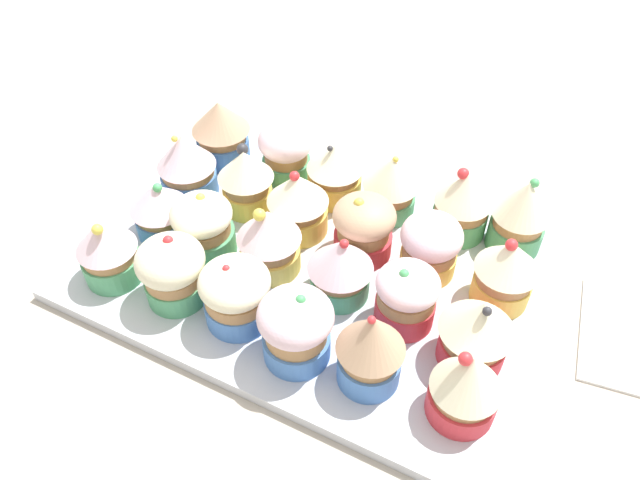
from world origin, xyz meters
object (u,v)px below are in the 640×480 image
Objects in this scene: cupcake_8 at (364,227)px; cupcake_18 at (466,385)px; cupcake_1 at (463,203)px; cupcake_4 at (286,150)px; cupcake_10 at (246,179)px; napkin at (639,340)px; cupcake_12 at (477,330)px; cupcake_23 at (107,250)px; cupcake_11 at (186,164)px; cupcake_16 at (203,226)px; cupcake_9 at (298,202)px; cupcake_13 at (406,296)px; cupcake_21 at (236,293)px; cupcake_6 at (506,271)px; cupcake_22 at (172,270)px; cupcake_17 at (159,208)px; cupcake_2 at (390,185)px; cupcake_3 at (335,171)px; cupcake_14 at (340,267)px; cupcake_7 at (430,245)px; cupcake_5 at (221,130)px; cupcake_0 at (521,215)px; baking_tray at (320,265)px; cupcake_20 at (296,327)px; cupcake_19 at (371,348)px.

cupcake_8 is 0.91× the size of cupcake_18.
cupcake_18 is (-6.60, 19.57, -0.09)cm from cupcake_1.
cupcake_10 is (1.04, 6.50, 0.37)cm from cupcake_4.
cupcake_10 is at bearing 2.21° from napkin.
cupcake_12 reaches higher than cupcake_23.
cupcake_11 is 9.48cm from cupcake_16.
cupcake_13 is at bearing 156.54° from cupcake_9.
cupcake_21 is (-7.27, 5.62, 0.00)cm from cupcake_16.
cupcake_6 reaches higher than cupcake_22.
cupcake_11 reaches higher than cupcake_17.
cupcake_13 is 0.97× the size of cupcake_16.
cupcake_21 is (6.52, 12.51, -0.06)cm from cupcake_8.
cupcake_22 is at bearing 56.47° from cupcake_2.
cupcake_3 is 20.41cm from cupcake_22.
cupcake_9 reaches higher than cupcake_8.
cupcake_14 reaches higher than cupcake_16.
cupcake_16 is at bearing 14.52° from cupcake_6.
cupcake_6 is at bearing -179.29° from cupcake_9.
cupcake_11 reaches higher than cupcake_21.
cupcake_6 is at bearing 132.23° from cupcake_1.
cupcake_17 is at bearing 15.70° from cupcake_7.
cupcake_10 reaches higher than cupcake_14.
cupcake_3 is 1.02× the size of cupcake_4.
cupcake_5 and cupcake_6 have the same top height.
cupcake_12 reaches higher than cupcake_4.
cupcake_2 is 6.21cm from cupcake_3.
cupcake_0 is 34.40cm from cupcake_11.
cupcake_1 is at bearing -15.01° from napkin.
cupcake_23 reaches higher than cupcake_3.
cupcake_17 reaches higher than baking_tray.
cupcake_14 is (6.48, -0.28, 0.26)cm from cupcake_13.
cupcake_5 is at bearing -40.54° from cupcake_10.
cupcake_5 is 1.14× the size of cupcake_7.
cupcake_16 is at bearing -131.58° from cupcake_23.
cupcake_22 reaches higher than cupcake_21.
cupcake_23 is (7.32, 20.62, 0.03)cm from cupcake_4.
cupcake_0 is at bearing -87.03° from cupcake_18.
cupcake_10 reaches higher than cupcake_17.
cupcake_9 is at bearing 154.09° from cupcake_5.
cupcake_20 is (14.10, 1.11, 0.03)cm from cupcake_18.
cupcake_11 is at bearing 0.46° from cupcake_8.
cupcake_0 reaches higher than cupcake_19.
baking_tray is 15.36cm from cupcake_1.
cupcake_19 is at bearing 166.04° from cupcake_17.
baking_tray is at bearing -134.96° from cupcake_22.
cupcake_17 is (12.04, 6.62, -0.36)cm from cupcake_9.
cupcake_3 is at bearing -43.70° from cupcake_13.
cupcake_1 is 1.16× the size of cupcake_13.
cupcake_9 reaches higher than cupcake_21.
cupcake_1 is at bearing -109.94° from cupcake_20.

